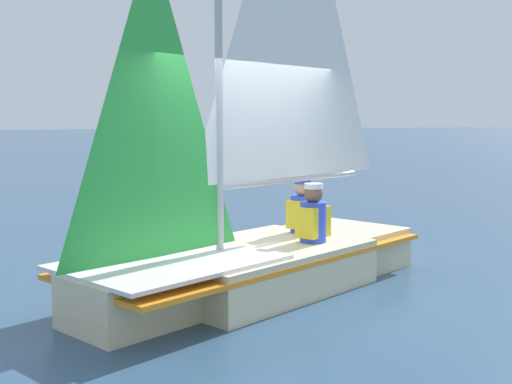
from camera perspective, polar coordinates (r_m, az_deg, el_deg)
ground_plane at (r=7.23m, az=0.00°, el=-8.65°), size 260.00×260.00×0.00m
sailboat_main at (r=7.13m, az=0.34°, el=-3.02°), size 4.66×3.23×5.37m
sailor_helm at (r=7.35m, az=5.10°, el=-3.39°), size 0.42×0.40×1.16m
sailor_crew at (r=7.95m, az=4.16°, el=-2.64°), size 0.42×0.40×1.16m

